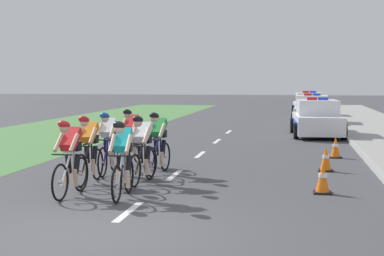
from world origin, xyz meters
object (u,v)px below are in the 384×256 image
at_px(cyclist_lead, 70,157).
at_px(traffic_cone_mid, 323,178).
at_px(cyclist_fifth, 108,142).
at_px(cyclist_sixth, 158,142).
at_px(cyclist_second, 123,158).
at_px(police_car_second, 312,111).
at_px(cyclist_third, 89,148).
at_px(cyclist_fourth, 142,148).
at_px(traffic_cone_near, 335,147).
at_px(police_car_nearest, 317,119).
at_px(cyclist_seventh, 131,136).
at_px(traffic_cone_far, 326,159).
at_px(police_car_third, 309,106).

bearing_deg(cyclist_lead, traffic_cone_mid, 13.32).
distance_m(cyclist_fifth, cyclist_sixth, 1.21).
bearing_deg(cyclist_sixth, cyclist_fifth, -168.69).
height_order(cyclist_second, police_car_second, police_car_second).
relative_size(cyclist_third, cyclist_sixth, 1.00).
bearing_deg(traffic_cone_mid, cyclist_fourth, 172.97).
relative_size(cyclist_sixth, traffic_cone_near, 2.68).
height_order(cyclist_fourth, police_car_nearest, police_car_nearest).
distance_m(police_car_second, traffic_cone_mid, 19.14).
height_order(cyclist_sixth, police_car_nearest, police_car_nearest).
height_order(cyclist_fifth, police_car_second, police_car_second).
height_order(cyclist_seventh, traffic_cone_far, cyclist_seventh).
bearing_deg(traffic_cone_near, cyclist_second, -123.41).
distance_m(traffic_cone_near, traffic_cone_mid, 5.68).
relative_size(cyclist_lead, police_car_second, 0.39).
xyz_separation_m(cyclist_lead, cyclist_third, (-0.13, 1.44, 0.00)).
xyz_separation_m(cyclist_seventh, traffic_cone_near, (5.53, 2.47, -0.48)).
xyz_separation_m(cyclist_sixth, cyclist_seventh, (-1.06, 1.34, 0.00)).
bearing_deg(cyclist_seventh, cyclist_fifth, -94.85).
relative_size(cyclist_fourth, traffic_cone_near, 2.69).
bearing_deg(cyclist_second, cyclist_seventh, 103.59).
bearing_deg(traffic_cone_far, cyclist_second, -134.42).
relative_size(police_car_second, police_car_third, 1.00).
distance_m(cyclist_lead, traffic_cone_near, 8.80).
bearing_deg(cyclist_fourth, traffic_cone_near, 48.78).
relative_size(cyclist_second, police_car_second, 0.39).
bearing_deg(traffic_cone_near, cyclist_lead, -129.21).
distance_m(cyclist_sixth, police_car_second, 17.81).
bearing_deg(cyclist_fifth, cyclist_sixth, 11.31).
bearing_deg(cyclist_fifth, traffic_cone_near, 35.57).
relative_size(cyclist_seventh, traffic_cone_near, 2.69).
bearing_deg(cyclist_second, traffic_cone_near, 56.59).
xyz_separation_m(cyclist_third, cyclist_fifth, (0.02, 1.32, 0.00)).
xyz_separation_m(cyclist_fifth, cyclist_sixth, (1.19, 0.24, 0.00)).
height_order(police_car_second, traffic_cone_near, police_car_second).
height_order(police_car_second, traffic_cone_far, police_car_second).
xyz_separation_m(cyclist_third, traffic_cone_mid, (5.06, -0.27, -0.48)).
height_order(cyclist_lead, traffic_cone_far, cyclist_lead).
bearing_deg(cyclist_seventh, cyclist_lead, -90.29).
relative_size(cyclist_second, police_car_third, 0.38).
height_order(cyclist_third, cyclist_seventh, same).
bearing_deg(police_car_nearest, cyclist_third, -113.91).
bearing_deg(police_car_third, cyclist_second, -98.92).
relative_size(cyclist_third, police_car_third, 0.38).
xyz_separation_m(cyclist_sixth, traffic_cone_near, (4.47, 3.81, -0.48)).
bearing_deg(cyclist_lead, police_car_third, 78.86).
bearing_deg(cyclist_second, traffic_cone_mid, 16.72).
xyz_separation_m(cyclist_sixth, traffic_cone_mid, (3.85, -1.83, -0.48)).
relative_size(cyclist_fifth, police_car_third, 0.38).
xyz_separation_m(cyclist_fifth, cyclist_seventh, (0.13, 1.58, 0.00)).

